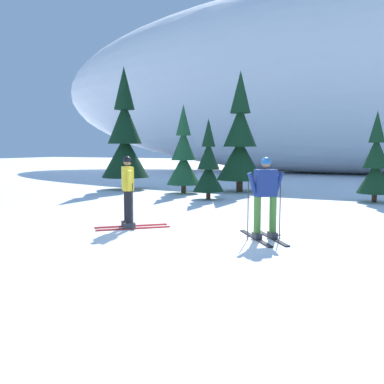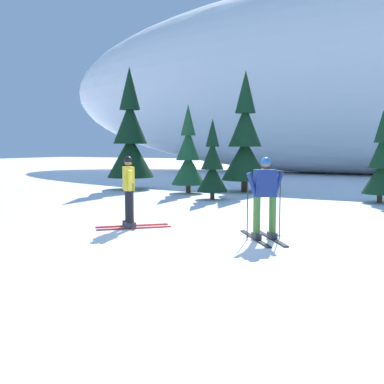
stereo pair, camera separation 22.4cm
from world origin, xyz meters
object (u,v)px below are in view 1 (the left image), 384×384
skier_yellow_jacket (128,190)px  skier_navy_jacket (265,196)px  pine_tree_right (376,164)px  pine_tree_center_left (208,166)px  pine_tree_left (183,156)px  pine_tree_center_right (240,142)px  pine_tree_far_left (125,139)px

skier_yellow_jacket → skier_navy_jacket: size_ratio=1.00×
skier_yellow_jacket → pine_tree_right: size_ratio=0.54×
skier_yellow_jacket → pine_tree_center_left: (-0.51, 6.19, 0.35)m
skier_navy_jacket → pine_tree_center_left: (-3.88, 6.07, 0.34)m
skier_navy_jacket → skier_yellow_jacket: bearing=-177.9°
pine_tree_left → pine_tree_right: pine_tree_left is taller
pine_tree_center_right → pine_tree_left: bearing=-140.4°
pine_tree_center_left → skier_yellow_jacket: bearing=-85.3°
pine_tree_center_left → pine_tree_far_left: bearing=158.2°
skier_yellow_jacket → pine_tree_center_left: bearing=94.7°
pine_tree_far_left → pine_tree_left: size_ratio=1.50×
pine_tree_right → pine_tree_left: bearing=-179.0°
pine_tree_center_left → pine_tree_left: bearing=138.7°
skier_yellow_jacket → pine_tree_center_right: (-0.38, 9.43, 1.28)m
pine_tree_center_left → pine_tree_right: bearing=16.9°
skier_navy_jacket → pine_tree_far_left: size_ratio=0.31×
skier_yellow_jacket → pine_tree_far_left: size_ratio=0.31×
pine_tree_center_right → skier_yellow_jacket: bearing=-87.7°
pine_tree_left → pine_tree_center_left: 2.46m
pine_tree_far_left → pine_tree_center_left: (5.07, -2.02, -1.10)m
pine_tree_left → pine_tree_right: bearing=1.0°
pine_tree_right → pine_tree_center_right: bearing=165.0°
pine_tree_far_left → pine_tree_center_left: pine_tree_far_left is taller
pine_tree_center_right → pine_tree_far_left: bearing=-166.9°
skier_yellow_jacket → pine_tree_left: size_ratio=0.46×
skier_yellow_jacket → pine_tree_right: (5.20, 7.93, 0.44)m
skier_navy_jacket → pine_tree_far_left: 12.15m
pine_tree_center_right → pine_tree_right: size_ratio=1.62×
skier_navy_jacket → pine_tree_left: pine_tree_left is taller
skier_navy_jacket → pine_tree_center_right: (-3.75, 9.30, 1.28)m
skier_navy_jacket → pine_tree_far_left: bearing=137.9°
skier_yellow_jacket → pine_tree_far_left: 10.04m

